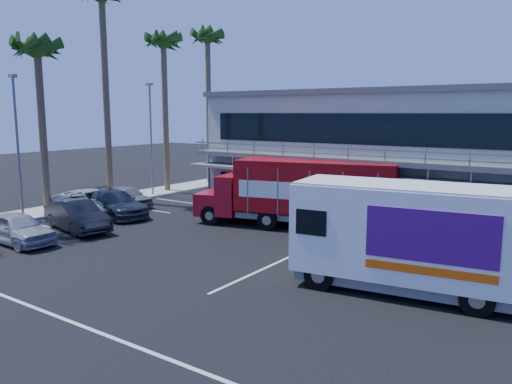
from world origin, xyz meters
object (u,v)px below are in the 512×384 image
Objects in this scene: parked_car_a at (18,228)px; parked_car_b at (77,216)px; red_truck at (302,191)px; white_van at (408,236)px.

parked_car_a is 3.20m from parked_car_b.
parked_car_b is at bearing -156.30° from red_truck.
white_van reaches higher than parked_car_b.
white_van is 1.67× the size of parked_car_b.
parked_car_a is 0.92× the size of parked_car_b.
parked_car_b is (-9.24, -7.12, -1.20)m from red_truck.
white_van is at bearing -75.37° from parked_car_a.
red_truck reaches higher than parked_car_b.
white_van is (7.64, -6.32, -0.01)m from red_truck.
red_truck is 13.91m from parked_car_a.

